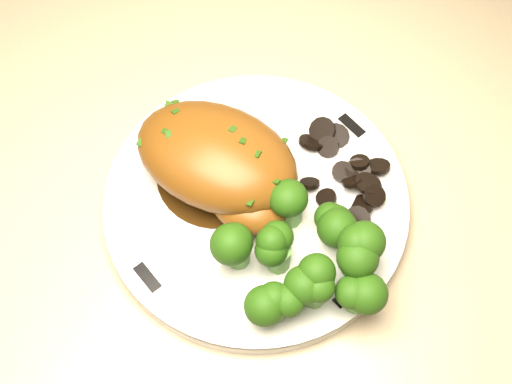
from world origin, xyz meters
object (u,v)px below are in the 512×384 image
Objects in this scene: plate at (256,202)px; chicken_breast at (220,162)px; counter at (47,126)px; broccoli_florets at (306,257)px.

chicken_breast is at bearing -173.60° from plate.
broccoli_florets is at bearing -9.77° from counter.
chicken_breast is 0.12m from broccoli_florets.
counter is 8.06× the size of plate.
plate is 0.05m from chicken_breast.
plate is at bearing -8.18° from counter.
chicken_breast is 1.32× the size of broccoli_florets.
chicken_breast is (-0.04, -0.00, 0.04)m from plate.
counter is at bearing 171.82° from plate.
plate is at bearing 158.75° from broccoli_florets.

